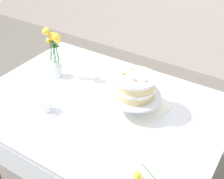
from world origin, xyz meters
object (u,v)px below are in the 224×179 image
(dining_table, at_px, (97,118))
(flower_vase, at_px, (55,55))
(layer_cake, at_px, (135,86))
(fallen_rose, at_px, (137,176))
(teacup, at_px, (47,108))
(cake_stand, at_px, (135,97))

(dining_table, xyz_separation_m, flower_vase, (-0.40, 0.12, 0.24))
(dining_table, bearing_deg, layer_cake, 25.21)
(layer_cake, bearing_deg, dining_table, -154.79)
(dining_table, height_order, flower_vase, flower_vase)
(fallen_rose, bearing_deg, flower_vase, 152.19)
(flower_vase, bearing_deg, teacup, -57.80)
(cake_stand, bearing_deg, fallen_rose, -59.46)
(layer_cake, height_order, flower_vase, flower_vase)
(layer_cake, xyz_separation_m, fallen_rose, (0.24, -0.41, -0.14))
(layer_cake, height_order, teacup, layer_cake)
(flower_vase, distance_m, teacup, 0.38)
(dining_table, bearing_deg, cake_stand, 25.22)
(cake_stand, distance_m, fallen_rose, 0.48)
(dining_table, xyz_separation_m, layer_cake, (0.19, 0.09, 0.25))
(cake_stand, height_order, fallen_rose, cake_stand)
(cake_stand, bearing_deg, dining_table, -154.78)
(layer_cake, bearing_deg, fallen_rose, -59.46)
(dining_table, bearing_deg, flower_vase, 163.27)
(dining_table, relative_size, cake_stand, 4.83)
(cake_stand, bearing_deg, teacup, -145.60)
(dining_table, relative_size, fallen_rose, 13.10)
(dining_table, xyz_separation_m, teacup, (-0.21, -0.18, 0.11))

